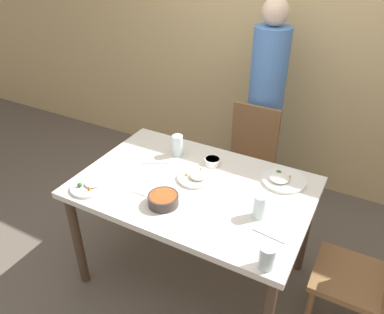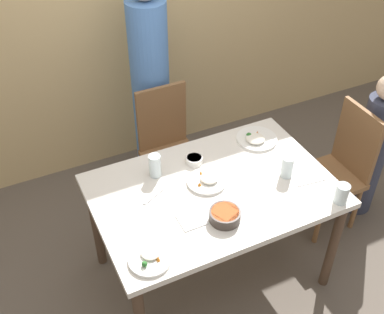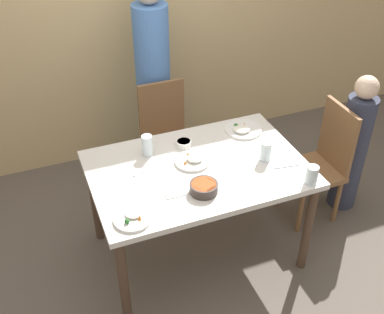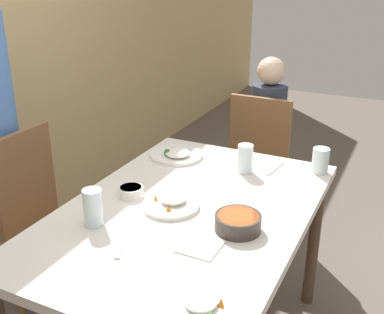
{
  "view_description": "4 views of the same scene",
  "coord_description": "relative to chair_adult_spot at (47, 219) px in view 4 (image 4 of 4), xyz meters",
  "views": [
    {
      "loc": [
        0.86,
        -1.62,
        2.11
      ],
      "look_at": [
        -0.05,
        0.07,
        0.92
      ],
      "focal_mm": 35.0,
      "sensor_mm": 36.0,
      "label": 1
    },
    {
      "loc": [
        -1.0,
        -1.79,
        2.7
      ],
      "look_at": [
        -0.1,
        0.09,
        0.98
      ],
      "focal_mm": 45.0,
      "sensor_mm": 36.0,
      "label": 2
    },
    {
      "loc": [
        -0.95,
        -2.31,
        2.65
      ],
      "look_at": [
        -0.07,
        -0.06,
        0.92
      ],
      "focal_mm": 45.0,
      "sensor_mm": 36.0,
      "label": 3
    },
    {
      "loc": [
        -1.52,
        -0.77,
        1.71
      ],
      "look_at": [
        0.14,
        0.04,
        0.94
      ],
      "focal_mm": 45.0,
      "sensor_mm": 36.0,
      "label": 4
    }
  ],
  "objects": [
    {
      "name": "bowl_rice_small",
      "position": [
        -0.06,
        -0.55,
        0.3
      ],
      "size": [
        0.1,
        0.1,
        0.04
      ],
      "color": "white",
      "rests_on": "dining_table"
    },
    {
      "name": "chair_child_spot",
      "position": [
        0.99,
        -0.74,
        0.0
      ],
      "size": [
        0.4,
        0.4,
        0.94
      ],
      "rotation": [
        0.0,
        0.0,
        -1.57
      ],
      "color": "brown",
      "rests_on": "ground_plane"
    },
    {
      "name": "plate_noodles",
      "position": [
        -0.07,
        -0.75,
        0.3
      ],
      "size": [
        0.23,
        0.23,
        0.05
      ],
      "color": "white",
      "rests_on": "dining_table"
    },
    {
      "name": "chair_adult_spot",
      "position": [
        0.0,
        0.0,
        0.0
      ],
      "size": [
        0.4,
        0.4,
        0.94
      ],
      "color": "brown",
      "rests_on": "ground_plane"
    },
    {
      "name": "napkin_folded",
      "position": [
        -0.28,
        -0.98,
        0.28
      ],
      "size": [
        0.14,
        0.14,
        0.01
      ],
      "color": "white",
      "rests_on": "dining_table"
    },
    {
      "name": "fork_steel",
      "position": [
        0.49,
        -1.02,
        0.28
      ],
      "size": [
        0.18,
        0.04,
        0.01
      ],
      "color": "silver",
      "rests_on": "dining_table"
    },
    {
      "name": "bowl_curry",
      "position": [
        -0.12,
        -1.06,
        0.31
      ],
      "size": [
        0.17,
        0.17,
        0.06
      ],
      "color": "#3D332D",
      "rests_on": "dining_table"
    },
    {
      "name": "glass_water_center",
      "position": [
        0.54,
        -1.22,
        0.34
      ],
      "size": [
        0.08,
        0.08,
        0.12
      ],
      "color": "silver",
      "rests_on": "dining_table"
    },
    {
      "name": "plate_rice_adult",
      "position": [
        0.41,
        -0.53,
        0.3
      ],
      "size": [
        0.27,
        0.27,
        0.05
      ],
      "color": "white",
      "rests_on": "dining_table"
    },
    {
      "name": "dining_table",
      "position": [
        -0.06,
        -0.81,
        0.2
      ],
      "size": [
        1.4,
        0.93,
        0.78
      ],
      "color": "silver",
      "rests_on": "ground_plane"
    },
    {
      "name": "plate_rice_child",
      "position": [
        -0.59,
        -1.14,
        0.29
      ],
      "size": [
        0.22,
        0.22,
        0.05
      ],
      "color": "white",
      "rests_on": "dining_table"
    },
    {
      "name": "spoon_steel",
      "position": [
        -0.39,
        -0.72,
        0.28
      ],
      "size": [
        0.17,
        0.1,
        0.01
      ],
      "color": "silver",
      "rests_on": "dining_table"
    },
    {
      "name": "glass_water_short",
      "position": [
        0.39,
        -0.9,
        0.35
      ],
      "size": [
        0.07,
        0.07,
        0.14
      ],
      "color": "silver",
      "rests_on": "dining_table"
    },
    {
      "name": "glass_water_tall",
      "position": [
        -0.32,
        -0.56,
        0.35
      ],
      "size": [
        0.07,
        0.07,
        0.15
      ],
      "color": "silver",
      "rests_on": "dining_table"
    },
    {
      "name": "person_child",
      "position": [
        1.26,
        -0.74,
        0.05
      ],
      "size": [
        0.22,
        0.22,
        1.16
      ],
      "color": "#33384C",
      "rests_on": "ground_plane"
    }
  ]
}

